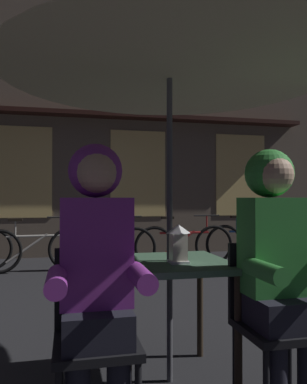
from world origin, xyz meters
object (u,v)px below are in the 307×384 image
Objects in this scene: patio_umbrella at (169,49)px; bicycle_third at (103,247)px; person_left_hooded at (96,257)px; chair_left at (95,328)px; chair_right at (272,314)px; person_right_hooded at (277,250)px; lantern at (178,243)px; bicycle_fifth at (252,243)px; bicycle_second at (35,249)px; cafe_table at (170,277)px; bicycle_fourth at (184,245)px.

patio_umbrella is 1.38× the size of bicycle_third.
chair_left is at bearing 90.00° from person_left_hooded.
bicycle_third is at bearing 84.39° from person_left_hooded.
person_right_hooded is at bearing -90.00° from chair_right.
person_left_hooded is at bearing -146.84° from lantern.
bicycle_third and bicycle_fifth have the same top height.
chair_right is (0.45, -0.27, -0.37)m from lantern.
person_right_hooded is at bearing 0.00° from person_left_hooded.
lantern is 0.14× the size of bicycle_second.
person_left_hooded is 0.83× the size of bicycle_fifth.
bicycle_second is at bearing -179.69° from bicycle_fifth.
chair_left reaches higher than bicycle_second.
patio_umbrella is (0.00, 0.00, 1.42)m from cafe_table.
lantern is at bearing -73.56° from bicycle_second.
lantern is at bearing 143.72° from person_right_hooded.
bicycle_fourth is at bearing 79.24° from person_right_hooded.
lantern is at bearing 148.69° from chair_right.
lantern reaches higher than cafe_table.
chair_left is 4.44m from bicycle_fourth.
cafe_table is 0.67m from person_left_hooded.
bicycle_fifth is (3.59, 0.02, 0.00)m from bicycle_second.
chair_right is at bearing -31.31° from lantern.
person_right_hooded reaches higher than bicycle_third.
lantern is 0.56m from person_right_hooded.
bicycle_third is at bearing -178.39° from bicycle_fourth.
chair_left is 0.52× the size of bicycle_fifth.
lantern is at bearing -73.46° from patio_umbrella.
lantern is 0.17× the size of person_left_hooded.
bicycle_fourth is at bearing -179.43° from bicycle_fifth.
bicycle_fourth is (1.75, 4.14, -0.50)m from person_left_hooded.
lantern reaches higher than bicycle_fourth.
chair_left is at bearing 176.61° from person_right_hooded.
patio_umbrella is 1.37× the size of bicycle_second.
chair_right is at bearing -82.15° from bicycle_third.
person_right_hooded reaches higher than lantern.
person_left_hooded is at bearing -95.61° from bicycle_third.
lantern is 0.27× the size of chair_left.
lantern is 0.17× the size of person_right_hooded.
patio_umbrella is 1.65× the size of person_left_hooded.
person_right_hooded reaches higher than bicycle_fifth.
person_left_hooded reaches higher than chair_left.
person_left_hooded is (-0.51, -0.33, -0.01)m from lantern.
person_left_hooded is at bearing -138.43° from patio_umbrella.
patio_umbrella is at bearing 37.55° from chair_left.
bicycle_second reaches higher than cafe_table.
chair_right is 0.62× the size of person_left_hooded.
bicycle_fourth is (1.24, 3.81, -0.51)m from lantern.
bicycle_second and bicycle_fourth have the same top height.
bicycle_second is at bearing 178.26° from bicycle_third.
lantern is at bearing -108.02° from bicycle_fourth.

